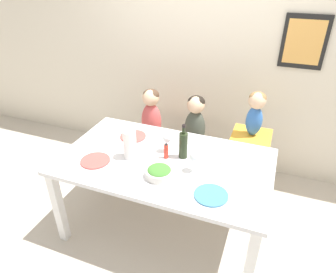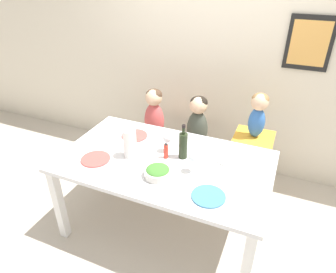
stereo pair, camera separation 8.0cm
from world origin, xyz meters
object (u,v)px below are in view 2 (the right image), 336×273
object	(u,v)px
wine_bottle	(183,145)
dinner_plate_back_right	(230,159)
person_child_left	(154,113)
chair_far_left	(155,143)
wine_glass_far	(167,138)
dinner_plate_front_right	(208,196)
chair_right_highchair	(252,149)
person_child_center	(198,121)
person_baby_right	(258,111)
paper_towel_roll	(130,143)
dinner_plate_front_left	(96,159)
dinner_plate_back_left	(134,136)
salad_bowl_large	(158,172)
chair_far_center	(196,152)
wine_glass_near	(193,158)

from	to	relation	value
wine_bottle	dinner_plate_back_right	world-z (taller)	wine_bottle
person_child_left	chair_far_left	bearing A→B (deg)	-90.00
wine_glass_far	dinner_plate_front_right	bearing A→B (deg)	-40.45
chair_right_highchair	person_child_center	bearing A→B (deg)	179.86
person_baby_right	dinner_plate_back_right	distance (m)	0.60
paper_towel_roll	dinner_plate_back_right	xyz separation A→B (m)	(0.77, 0.28, -0.12)
wine_glass_far	dinner_plate_front_left	world-z (taller)	wine_glass_far
dinner_plate_back_left	chair_far_left	bearing A→B (deg)	94.82
chair_right_highchair	wine_glass_far	distance (m)	0.95
wine_bottle	salad_bowl_large	bearing A→B (deg)	-105.03
person_child_center	paper_towel_roll	distance (m)	0.89
chair_far_center	paper_towel_roll	xyz separation A→B (m)	(-0.31, -0.82, 0.50)
chair_far_left	dinner_plate_back_right	bearing A→B (deg)	-29.76
chair_far_center	person_child_center	size ratio (longest dim) A/B	0.79
chair_far_left	person_child_center	xyz separation A→B (m)	(0.49, 0.00, 0.38)
person_child_center	dinner_plate_back_right	xyz separation A→B (m)	(0.46, -0.54, 0.01)
chair_right_highchair	person_baby_right	bearing A→B (deg)	90.00
chair_far_left	wine_bottle	bearing A→B (deg)	-48.79
person_child_left	person_child_center	world-z (taller)	same
dinner_plate_back_left	dinner_plate_front_right	distance (m)	1.02
person_child_center	chair_far_left	bearing A→B (deg)	-179.83
wine_glass_far	chair_far_center	bearing A→B (deg)	84.09
chair_right_highchair	dinner_plate_back_right	world-z (taller)	dinner_plate_back_right
person_child_center	person_baby_right	bearing A→B (deg)	0.05
person_baby_right	dinner_plate_front_left	xyz separation A→B (m)	(-1.13, -0.98, -0.21)
wine_glass_near	dinner_plate_front_left	xyz separation A→B (m)	(-0.79, -0.16, -0.12)
wine_glass_near	salad_bowl_large	world-z (taller)	wine_glass_near
chair_right_highchair	dinner_plate_front_left	bearing A→B (deg)	-139.08
chair_far_center	dinner_plate_front_right	xyz separation A→B (m)	(0.42, -1.05, 0.38)
dinner_plate_front_left	dinner_plate_back_right	size ratio (longest dim) A/B	1.00
person_baby_right	wine_bottle	distance (m)	0.83
wine_glass_near	salad_bowl_large	size ratio (longest dim) A/B	0.86
chair_far_left	person_child_center	size ratio (longest dim) A/B	0.79
person_baby_right	wine_bottle	xyz separation A→B (m)	(-0.48, -0.66, -0.10)
chair_far_left	dinner_plate_back_left	distance (m)	0.64
dinner_plate_front_right	person_child_left	bearing A→B (deg)	131.07
dinner_plate_front_left	dinner_plate_front_right	xyz separation A→B (m)	(0.98, -0.07, 0.00)
person_child_center	dinner_plate_back_right	size ratio (longest dim) A/B	2.43
chair_far_left	salad_bowl_large	world-z (taller)	salad_bowl_large
dinner_plate_back_left	wine_glass_near	bearing A→B (deg)	-24.10
chair_far_left	wine_glass_near	size ratio (longest dim) A/B	2.55
wine_glass_near	dinner_plate_back_right	xyz separation A→B (m)	(0.23, 0.28, -0.12)
chair_far_center	wine_glass_near	size ratio (longest dim) A/B	2.55
paper_towel_roll	salad_bowl_large	size ratio (longest dim) A/B	1.19
chair_right_highchair	dinner_plate_front_right	size ratio (longest dim) A/B	3.04
chair_far_center	chair_far_left	bearing A→B (deg)	180.00
wine_glass_far	chair_right_highchair	bearing A→B (deg)	44.67
chair_far_left	person_child_center	world-z (taller)	person_child_center
salad_bowl_large	dinner_plate_back_right	world-z (taller)	salad_bowl_large
chair_far_left	chair_right_highchair	world-z (taller)	chair_right_highchair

